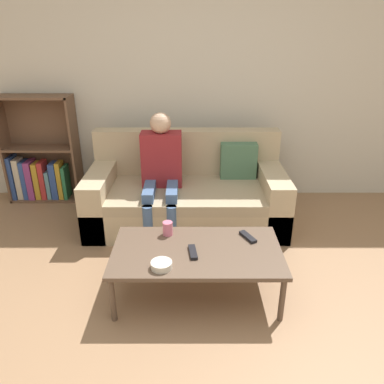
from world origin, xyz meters
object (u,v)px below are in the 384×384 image
at_px(coffee_table, 198,253).
at_px(snack_bowl, 163,265).
at_px(cup_near, 169,228).
at_px(couch, 189,195).
at_px(bookshelf, 42,162).
at_px(tv_remote_1, 249,237).
at_px(tv_remote_0, 194,252).
at_px(person_adult, 163,165).

relative_size(coffee_table, snack_bowl, 8.48).
relative_size(coffee_table, cup_near, 11.36).
height_order(couch, bookshelf, bookshelf).
distance_m(couch, tv_remote_1, 1.09).
bearing_deg(snack_bowl, tv_remote_0, 39.41).
bearing_deg(tv_remote_0, bookshelf, 127.21).
bearing_deg(tv_remote_1, coffee_table, 176.19).
xyz_separation_m(bookshelf, cup_near, (1.49, -1.46, -0.01)).
relative_size(bookshelf, cup_near, 11.00).
xyz_separation_m(coffee_table, tv_remote_0, (-0.03, -0.05, 0.04)).
bearing_deg(person_adult, bookshelf, 155.04).
height_order(bookshelf, tv_remote_1, bookshelf).
xyz_separation_m(bookshelf, snack_bowl, (1.48, -1.89, -0.04)).
distance_m(couch, coffee_table, 1.14).
xyz_separation_m(couch, bookshelf, (-1.63, 0.53, 0.16)).
bearing_deg(bookshelf, snack_bowl, -52.00).
relative_size(person_adult, cup_near, 10.41).
relative_size(person_adult, snack_bowl, 7.77).
relative_size(coffee_table, person_adult, 1.09).
height_order(cup_near, tv_remote_1, cup_near).
bearing_deg(tv_remote_1, person_adult, 101.94).
bearing_deg(tv_remote_1, tv_remote_0, -179.81).
bearing_deg(cup_near, bookshelf, 135.57).
distance_m(couch, person_adult, 0.43).
distance_m(cup_near, tv_remote_1, 0.60).
relative_size(person_adult, tv_remote_1, 6.32).
bearing_deg(coffee_table, bookshelf, 135.61).
height_order(couch, cup_near, couch).
relative_size(couch, bookshelf, 1.62).
bearing_deg(tv_remote_1, cup_near, 148.63).
height_order(coffee_table, tv_remote_0, tv_remote_0).
distance_m(bookshelf, tv_remote_1, 2.58).
distance_m(bookshelf, cup_near, 2.09).
xyz_separation_m(person_adult, snack_bowl, (0.09, -1.26, -0.23)).
relative_size(bookshelf, tv_remote_1, 6.67).
relative_size(couch, person_adult, 1.71).
height_order(couch, snack_bowl, couch).
distance_m(tv_remote_1, snack_bowl, 0.72).
bearing_deg(person_adult, tv_remote_0, -75.70).
bearing_deg(cup_near, person_adult, 97.11).
height_order(coffee_table, cup_near, cup_near).
height_order(bookshelf, coffee_table, bookshelf).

